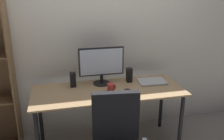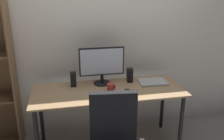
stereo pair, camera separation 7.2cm
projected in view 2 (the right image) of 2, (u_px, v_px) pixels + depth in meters
back_wall at (101, 32)px, 3.01m from camera, size 6.40×0.10×2.60m
desk at (108, 97)px, 2.75m from camera, size 1.67×0.66×0.74m
monitor at (102, 63)px, 2.81m from camera, size 0.52×0.20×0.44m
keyboard at (106, 94)px, 2.59m from camera, size 0.29×0.11×0.02m
mouse at (128, 92)px, 2.63m from camera, size 0.06×0.10×0.03m
coffee_mug at (111, 87)px, 2.68m from camera, size 0.09×0.08×0.09m
laptop at (153, 82)px, 2.91m from camera, size 0.33×0.25×0.02m
speaker_left at (73, 79)px, 2.79m from camera, size 0.06×0.07×0.17m
speaker_right at (130, 75)px, 2.92m from camera, size 0.06×0.07×0.17m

